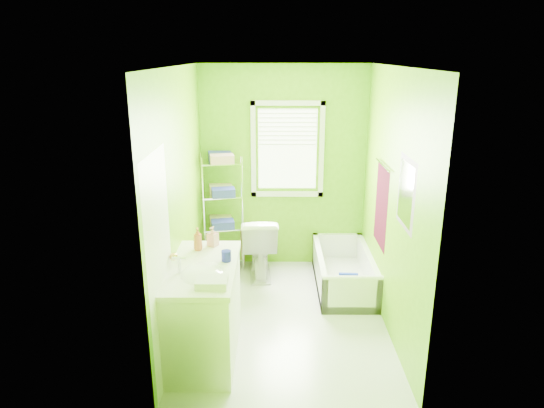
{
  "coord_description": "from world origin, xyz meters",
  "views": [
    {
      "loc": [
        -0.1,
        -4.6,
        2.72
      ],
      "look_at": [
        -0.14,
        0.25,
        1.2
      ],
      "focal_mm": 32.0,
      "sensor_mm": 36.0,
      "label": 1
    }
  ],
  "objects_px": {
    "bathtub": "(344,276)",
    "toilet": "(259,245)",
    "wire_shelf_unit": "(223,200)",
    "vanity": "(204,308)"
  },
  "relations": [
    {
      "from": "toilet",
      "to": "wire_shelf_unit",
      "type": "xyz_separation_m",
      "value": [
        -0.47,
        0.22,
        0.53
      ]
    },
    {
      "from": "bathtub",
      "to": "toilet",
      "type": "relative_size",
      "value": 1.75
    },
    {
      "from": "bathtub",
      "to": "toilet",
      "type": "xyz_separation_m",
      "value": [
        -1.03,
        0.34,
        0.25
      ]
    },
    {
      "from": "bathtub",
      "to": "wire_shelf_unit",
      "type": "bearing_deg",
      "value": 159.34
    },
    {
      "from": "toilet",
      "to": "wire_shelf_unit",
      "type": "bearing_deg",
      "value": -28.81
    },
    {
      "from": "toilet",
      "to": "vanity",
      "type": "bearing_deg",
      "value": 71.72
    },
    {
      "from": "vanity",
      "to": "wire_shelf_unit",
      "type": "xyz_separation_m",
      "value": [
        -0.01,
        1.92,
        0.46
      ]
    },
    {
      "from": "vanity",
      "to": "wire_shelf_unit",
      "type": "bearing_deg",
      "value": 90.32
    },
    {
      "from": "wire_shelf_unit",
      "to": "toilet",
      "type": "bearing_deg",
      "value": -25.51
    },
    {
      "from": "vanity",
      "to": "toilet",
      "type": "bearing_deg",
      "value": 75.02
    }
  ]
}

